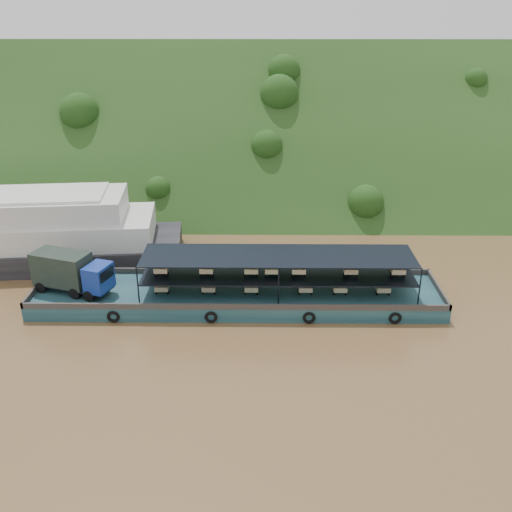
{
  "coord_description": "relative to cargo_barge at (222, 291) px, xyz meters",
  "views": [
    {
      "loc": [
        -1.53,
        -43.86,
        23.87
      ],
      "look_at": [
        -2.0,
        3.0,
        3.2
      ],
      "focal_mm": 40.0,
      "sensor_mm": 36.0,
      "label": 1
    }
  ],
  "objects": [
    {
      "name": "hillside",
      "position": [
        4.94,
        35.92,
        -1.17
      ],
      "size": [
        140.0,
        39.6,
        39.6
      ],
      "primitive_type": "cube",
      "rotation": [
        0.79,
        0.0,
        0.0
      ],
      "color": "#1B3413",
      "rests_on": "ground"
    },
    {
      "name": "passenger_ferry",
      "position": [
        -22.6,
        8.45,
        1.94
      ],
      "size": [
        36.22,
        12.46,
        7.19
      ],
      "rotation": [
        0.0,
        0.0,
        0.1
      ],
      "color": "black",
      "rests_on": "ground"
    },
    {
      "name": "ground",
      "position": [
        4.94,
        -0.08,
        -1.17
      ],
      "size": [
        160.0,
        160.0,
        0.0
      ],
      "primitive_type": "plane",
      "color": "brown",
      "rests_on": "ground"
    },
    {
      "name": "cargo_barge",
      "position": [
        0.0,
        0.0,
        0.0
      ],
      "size": [
        35.1,
        7.18,
        4.69
      ],
      "color": "#122F3F",
      "rests_on": "ground"
    }
  ]
}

